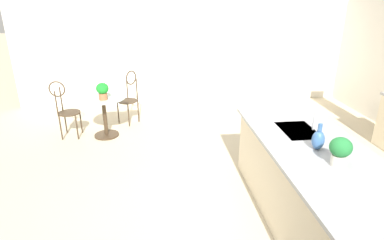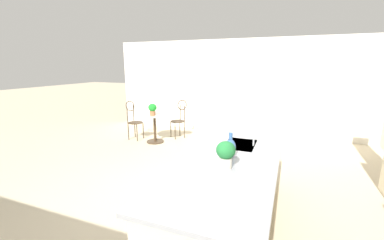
% 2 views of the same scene
% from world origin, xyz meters
% --- Properties ---
extents(ground_plane, '(40.00, 40.00, 0.00)m').
position_xyz_m(ground_plane, '(0.00, 0.00, 0.00)').
color(ground_plane, beige).
extents(wall_left_window, '(0.12, 7.80, 2.70)m').
position_xyz_m(wall_left_window, '(-4.26, 0.00, 1.35)').
color(wall_left_window, silver).
rests_on(wall_left_window, ground).
extents(kitchen_island, '(2.80, 1.06, 0.92)m').
position_xyz_m(kitchen_island, '(0.30, 0.85, 0.46)').
color(kitchen_island, beige).
rests_on(kitchen_island, ground).
extents(bistro_table, '(0.80, 0.80, 0.74)m').
position_xyz_m(bistro_table, '(-2.43, -1.76, 0.45)').
color(bistro_table, '#3D2D1E').
rests_on(bistro_table, ground).
extents(chair_near_window, '(0.40, 0.49, 1.04)m').
position_xyz_m(chair_near_window, '(-2.48, -2.43, 0.57)').
color(chair_near_window, '#3D2D1E').
rests_on(chair_near_window, ground).
extents(chair_by_island, '(0.53, 0.53, 1.04)m').
position_xyz_m(chair_by_island, '(-3.08, -1.35, 0.57)').
color(chair_by_island, '#3D2D1E').
rests_on(chair_by_island, ground).
extents(sink_faucet, '(0.02, 0.02, 0.22)m').
position_xyz_m(sink_faucet, '(-0.25, 1.03, 1.03)').
color(sink_faucet, '#B2B5BA').
rests_on(sink_faucet, kitchen_island).
extents(potted_plant_on_table, '(0.21, 0.21, 0.30)m').
position_xyz_m(potted_plant_on_table, '(-2.30, -1.72, 0.91)').
color(potted_plant_on_table, '#9E603D').
rests_on(potted_plant_on_table, bistro_table).
extents(potted_plant_counter_near, '(0.20, 0.20, 0.29)m').
position_xyz_m(potted_plant_counter_near, '(0.60, 0.86, 1.08)').
color(potted_plant_counter_near, beige).
rests_on(potted_plant_counter_near, kitchen_island).
extents(vase_on_counter, '(0.13, 0.13, 0.29)m').
position_xyz_m(vase_on_counter, '(0.25, 0.83, 1.03)').
color(vase_on_counter, '#386099').
rests_on(vase_on_counter, kitchen_island).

